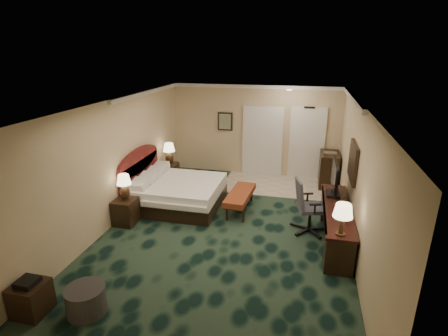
% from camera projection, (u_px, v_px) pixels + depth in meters
% --- Properties ---
extents(floor, '(5.00, 7.50, 0.00)m').
position_uv_depth(floor, '(226.00, 231.00, 7.46)').
color(floor, black).
rests_on(floor, ground).
extents(ceiling, '(5.00, 7.50, 0.00)m').
position_uv_depth(ceiling, '(227.00, 104.00, 6.58)').
color(ceiling, white).
rests_on(ceiling, wall_back).
extents(wall_back, '(5.00, 0.00, 2.70)m').
position_uv_depth(wall_back, '(255.00, 131.00, 10.47)').
color(wall_back, beige).
rests_on(wall_back, ground).
extents(wall_front, '(5.00, 0.00, 2.70)m').
position_uv_depth(wall_front, '(145.00, 292.00, 3.57)').
color(wall_front, beige).
rests_on(wall_front, ground).
extents(wall_left, '(0.00, 7.50, 2.70)m').
position_uv_depth(wall_left, '(114.00, 163.00, 7.57)').
color(wall_left, beige).
rests_on(wall_left, ground).
extents(wall_right, '(0.00, 7.50, 2.70)m').
position_uv_depth(wall_right, '(358.00, 182.00, 6.48)').
color(wall_right, beige).
rests_on(wall_right, ground).
extents(crown_molding, '(5.00, 7.50, 0.10)m').
position_uv_depth(crown_molding, '(227.00, 107.00, 6.60)').
color(crown_molding, silver).
rests_on(crown_molding, wall_back).
extents(tile_patch, '(3.20, 1.70, 0.01)m').
position_uv_depth(tile_patch, '(280.00, 185.00, 9.93)').
color(tile_patch, '#BFB09A').
rests_on(tile_patch, ground).
extents(headboard, '(0.12, 2.00, 1.40)m').
position_uv_depth(headboard, '(140.00, 175.00, 8.69)').
color(headboard, '#49120C').
rests_on(headboard, ground).
extents(entry_door, '(1.02, 0.06, 2.18)m').
position_uv_depth(entry_door, '(307.00, 144.00, 10.20)').
color(entry_door, silver).
rests_on(entry_door, ground).
extents(closet_doors, '(1.20, 0.06, 2.10)m').
position_uv_depth(closet_doors, '(262.00, 141.00, 10.48)').
color(closet_doors, silver).
rests_on(closet_doors, ground).
extents(wall_art, '(0.45, 0.06, 0.55)m').
position_uv_depth(wall_art, '(225.00, 121.00, 10.55)').
color(wall_art, '#4F6B60').
rests_on(wall_art, wall_back).
extents(wall_mirror, '(0.05, 0.95, 0.75)m').
position_uv_depth(wall_mirror, '(353.00, 162.00, 6.97)').
color(wall_mirror, white).
rests_on(wall_mirror, wall_right).
extents(bed, '(1.98, 1.83, 0.63)m').
position_uv_depth(bed, '(180.00, 193.00, 8.59)').
color(bed, white).
rests_on(bed, ground).
extents(nightstand_near, '(0.45, 0.52, 0.57)m').
position_uv_depth(nightstand_near, '(126.00, 211.00, 7.72)').
color(nightstand_near, black).
rests_on(nightstand_near, ground).
extents(nightstand_far, '(0.44, 0.50, 0.55)m').
position_uv_depth(nightstand_far, '(170.00, 173.00, 10.13)').
color(nightstand_far, black).
rests_on(nightstand_far, ground).
extents(lamp_near, '(0.38, 0.38, 0.58)m').
position_uv_depth(lamp_near, '(124.00, 187.00, 7.53)').
color(lamp_near, black).
rests_on(lamp_near, nightstand_near).
extents(lamp_far, '(0.39, 0.39, 0.62)m').
position_uv_depth(lamp_far, '(169.00, 154.00, 9.91)').
color(lamp_far, black).
rests_on(lamp_far, nightstand_far).
extents(bed_bench, '(0.57, 1.40, 0.47)m').
position_uv_depth(bed_bench, '(240.00, 201.00, 8.36)').
color(bed_bench, maroon).
rests_on(bed_bench, ground).
extents(ottoman, '(0.74, 0.74, 0.41)m').
position_uv_depth(ottoman, '(86.00, 300.00, 5.12)').
color(ottoman, '#2F2F2F').
rests_on(ottoman, ground).
extents(side_table, '(0.46, 0.46, 0.50)m').
position_uv_depth(side_table, '(31.00, 298.00, 5.09)').
color(side_table, black).
rests_on(side_table, ground).
extents(desk, '(0.54, 2.51, 0.72)m').
position_uv_depth(desk, '(335.00, 224.00, 7.00)').
color(desk, black).
rests_on(desk, ground).
extents(tv, '(0.09, 0.95, 0.74)m').
position_uv_depth(tv, '(334.00, 179.00, 7.37)').
color(tv, black).
rests_on(tv, desk).
extents(desk_lamp, '(0.38, 0.38, 0.57)m').
position_uv_depth(desk_lamp, '(342.00, 219.00, 5.80)').
color(desk_lamp, black).
rests_on(desk_lamp, desk).
extents(desk_chair, '(0.83, 0.80, 1.17)m').
position_uv_depth(desk_chair, '(311.00, 206.00, 7.29)').
color(desk_chair, '#3C3C48').
rests_on(desk_chair, ground).
extents(minibar, '(0.50, 0.91, 0.96)m').
position_uv_depth(minibar, '(329.00, 170.00, 9.77)').
color(minibar, black).
rests_on(minibar, ground).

